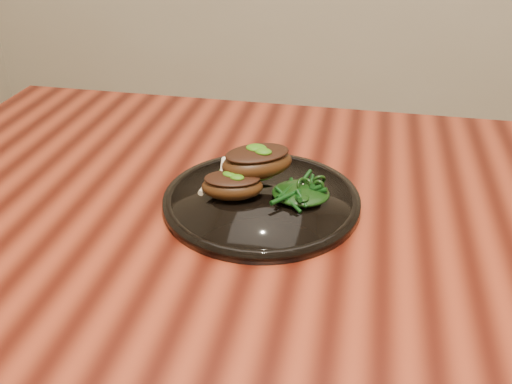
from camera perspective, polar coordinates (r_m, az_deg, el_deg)
desk at (r=0.90m, az=12.02°, el=-6.62°), size 1.60×0.80×0.75m
plate at (r=0.85m, az=0.56°, el=-0.83°), size 0.29×0.29×0.02m
lamb_chop_front at (r=0.83m, az=-2.42°, el=0.72°), size 0.10×0.07×0.04m
lamb_chop_back at (r=0.85m, az=0.07°, el=3.10°), size 0.13×0.12×0.05m
herb_smear at (r=0.90m, az=-0.96°, el=1.96°), size 0.09×0.06×0.01m
greens_heap at (r=0.83m, az=4.51°, el=0.22°), size 0.09×0.08×0.03m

